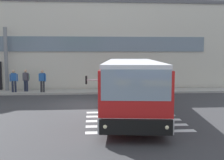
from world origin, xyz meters
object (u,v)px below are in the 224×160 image
object	(u,v)px
bus_main_foreground	(131,87)
passenger_by_doorway	(26,79)
passenger_at_curb_edge	(42,80)
entry_support_column	(6,59)
passenger_near_column	(14,80)
safety_bollard_yellow	(116,89)

from	to	relation	value
bus_main_foreground	passenger_by_doorway	bearing A→B (deg)	134.11
bus_main_foreground	passenger_at_curb_edge	bearing A→B (deg)	130.50
entry_support_column	passenger_by_doorway	distance (m)	2.27
passenger_near_column	entry_support_column	bearing A→B (deg)	129.26
passenger_near_column	passenger_by_doorway	bearing A→B (deg)	25.99
entry_support_column	passenger_at_curb_edge	xyz separation A→B (m)	(2.94, -1.16, -1.53)
entry_support_column	safety_bollard_yellow	size ratio (longest dim) A/B	5.46
entry_support_column	passenger_at_curb_edge	bearing A→B (deg)	-21.57
passenger_by_doorway	passenger_at_curb_edge	xyz separation A→B (m)	(1.33, -0.58, -0.03)
entry_support_column	passenger_near_column	distance (m)	1.98
safety_bollard_yellow	entry_support_column	bearing A→B (deg)	167.94
passenger_near_column	passenger_by_doorway	xyz separation A→B (m)	(0.81, 0.39, 0.03)
passenger_by_doorway	entry_support_column	bearing A→B (deg)	159.98
passenger_at_curb_edge	bus_main_foreground	bearing A→B (deg)	-49.50
passenger_near_column	passenger_at_curb_edge	xyz separation A→B (m)	(2.14, -0.18, 0.00)
entry_support_column	passenger_at_curb_edge	world-z (taller)	entry_support_column
entry_support_column	passenger_by_doorway	xyz separation A→B (m)	(1.61, -0.59, -1.49)
entry_support_column	safety_bollard_yellow	bearing A→B (deg)	-12.06
passenger_near_column	passenger_at_curb_edge	bearing A→B (deg)	-4.89
passenger_at_curb_edge	safety_bollard_yellow	world-z (taller)	passenger_at_curb_edge
bus_main_foreground	safety_bollard_yellow	bearing A→B (deg)	92.25
bus_main_foreground	passenger_by_doorway	size ratio (longest dim) A/B	6.30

